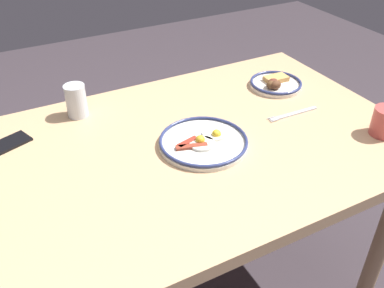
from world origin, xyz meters
TOP-DOWN VIEW (x-y plane):
  - ground_plane at (0.00, 0.00)m, footprint 6.00×6.00m
  - dining_table at (0.00, 0.00)m, footprint 1.36×0.90m
  - plate_near_main at (-0.01, 0.03)m, footprint 0.28×0.28m
  - plate_center_pancakes at (-0.44, -0.18)m, footprint 0.20×0.20m
  - drinking_glass at (0.29, -0.33)m, footprint 0.07×0.07m
  - cell_phone at (0.54, -0.26)m, footprint 0.16×0.12m
  - fork_near at (-0.37, 0.01)m, footprint 0.20×0.02m

SIDE VIEW (x-z plane):
  - ground_plane at x=0.00m, z-range 0.00..0.00m
  - dining_table at x=0.00m, z-range 0.28..1.01m
  - fork_near at x=-0.37m, z-range 0.73..0.73m
  - cell_phone at x=0.54m, z-range 0.73..0.74m
  - plate_near_main at x=-0.01m, z-range 0.72..0.76m
  - plate_center_pancakes at x=-0.44m, z-range 0.72..0.77m
  - drinking_glass at x=0.29m, z-range 0.72..0.84m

